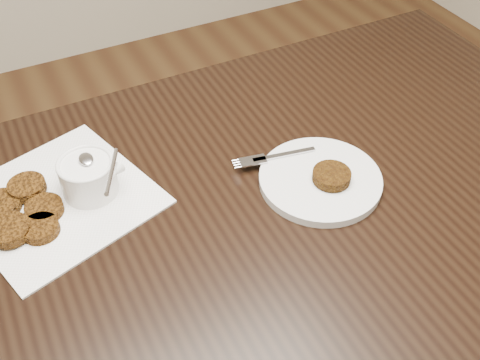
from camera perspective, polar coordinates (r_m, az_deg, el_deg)
name	(u,v)px	position (r m, az deg, el deg)	size (l,w,h in m)	color
table	(261,329)	(1.27, 2.16, -14.70)	(1.41, 0.91, 0.75)	black
napkin	(58,199)	(1.03, -17.79, -1.85)	(0.29, 0.29, 0.00)	white
sauce_ramekin	(85,162)	(0.99, -15.34, 1.74)	(0.13, 0.13, 0.13)	white
patty_cluster	(23,213)	(1.01, -20.94, -3.13)	(0.23, 0.23, 0.02)	brown
plate_with_patty	(321,176)	(1.02, 8.10, 0.37)	(0.22, 0.22, 0.03)	silver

